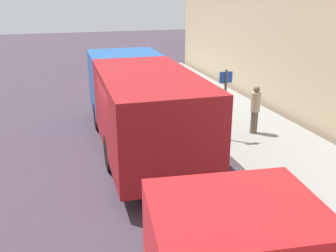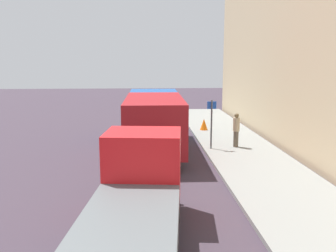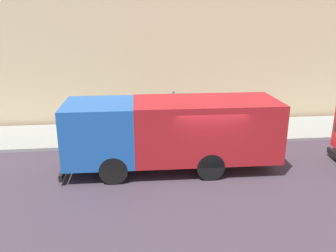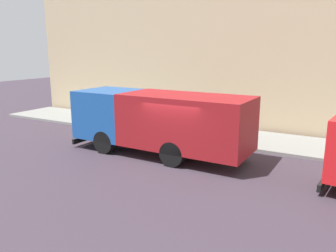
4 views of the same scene
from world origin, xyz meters
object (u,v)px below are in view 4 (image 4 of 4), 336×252
(large_utility_truck, at_px, (159,119))
(pedestrian_walking, at_px, (200,116))
(street_sign_post, at_px, (194,111))
(traffic_cone_orange, at_px, (123,121))

(large_utility_truck, relative_size, pedestrian_walking, 4.87)
(large_utility_truck, height_order, pedestrian_walking, large_utility_truck)
(large_utility_truck, bearing_deg, pedestrian_walking, -1.26)
(pedestrian_walking, height_order, street_sign_post, street_sign_post)
(traffic_cone_orange, relative_size, street_sign_post, 0.29)
(large_utility_truck, distance_m, traffic_cone_orange, 5.47)
(pedestrian_walking, bearing_deg, street_sign_post, -95.28)
(street_sign_post, bearing_deg, pedestrian_walking, 11.28)
(large_utility_truck, xyz_separation_m, traffic_cone_orange, (3.16, 4.32, -1.10))
(large_utility_truck, bearing_deg, street_sign_post, -7.61)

